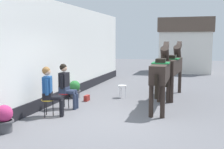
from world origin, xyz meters
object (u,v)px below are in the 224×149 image
Objects in this scene: saddled_horse_far at (173,66)px; flower_planter_nearest at (4,118)px; seated_visitor_near at (50,89)px; satchel_bag at (87,98)px; saddled_horse_near at (161,71)px; flower_planter_farthest at (75,89)px; spare_stool_white at (122,87)px; seated_visitor_far at (66,84)px.

saddled_horse_far is 4.68× the size of flower_planter_nearest.
seated_visitor_near reaches higher than satchel_bag.
saddled_horse_near is 4.68× the size of flower_planter_farthest.
satchel_bag is (0.62, -0.36, -0.23)m from flower_planter_farthest.
satchel_bag is (0.57, 3.62, -0.23)m from flower_planter_nearest.
seated_visitor_near reaches higher than spare_stool_white.
flower_planter_nearest reaches higher than satchel_bag.
flower_planter_nearest is 1.39× the size of spare_stool_white.
spare_stool_white is 1.40m from satchel_bag.
seated_visitor_far is 0.46× the size of saddled_horse_far.
saddled_horse_far reaches higher than flower_planter_nearest.
seated_visitor_far is 1.62m from flower_planter_farthest.
seated_visitor_near reaches higher than flower_planter_farthest.
saddled_horse_far is (3.00, 2.83, 0.38)m from seated_visitor_far.
seated_visitor_far is at bearing -9.29° from satchel_bag.
satchel_bag is at bearing -139.43° from spare_stool_white.
seated_visitor_far is at bearing -162.85° from saddled_horse_near.
seated_visitor_near is at bearing 77.50° from flower_planter_nearest.
seated_visitor_far reaches higher than satchel_bag.
seated_visitor_far is 2.17× the size of flower_planter_nearest.
satchel_bag is at bearing 79.40° from seated_visitor_far.
seated_visitor_near is 0.46× the size of saddled_horse_far.
flower_planter_nearest is (-3.35, -5.30, -0.82)m from saddled_horse_far.
flower_planter_farthest is (-0.38, 2.47, -0.44)m from seated_visitor_near.
seated_visitor_far reaches higher than spare_stool_white.
seated_visitor_far reaches higher than flower_planter_farthest.
satchel_bag is (-2.60, 0.28, -1.06)m from saddled_horse_near.
flower_planter_farthest is at bearing -118.67° from satchel_bag.
saddled_horse_near is 4.67m from flower_planter_nearest.
saddled_horse_far is at bearing 51.51° from seated_visitor_near.
seated_visitor_near reaches higher than flower_planter_nearest.
saddled_horse_far is 2.06m from spare_stool_white.
flower_planter_farthest is 2.29× the size of satchel_bag.
satchel_bag is at bearing 81.06° from flower_planter_nearest.
spare_stool_white is at bearing 58.42° from seated_visitor_far.
flower_planter_farthest is (-0.05, 3.98, 0.00)m from flower_planter_nearest.
flower_planter_farthest is 1.39× the size of spare_stool_white.
spare_stool_white is (1.66, 0.53, 0.07)m from flower_planter_farthest.
saddled_horse_far is 3.42m from satchel_bag.
seated_visitor_near is at bearing -91.18° from seated_visitor_far.
saddled_horse_near is 6.52× the size of spare_stool_white.
spare_stool_white is (1.61, 4.51, 0.07)m from flower_planter_nearest.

